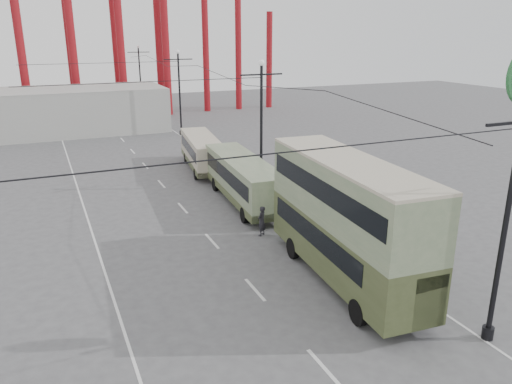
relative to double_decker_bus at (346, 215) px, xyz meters
name	(u,v)px	position (x,y,z in m)	size (l,w,h in m)	color
ground	(319,331)	(-3.13, -3.16, -3.27)	(160.00, 160.00, 0.00)	#4F4F52
road_markings	(171,192)	(-3.99, 16.54, -3.26)	(12.52, 120.00, 0.01)	silver
lamp_post_mid	(261,126)	(2.47, 14.84, 1.41)	(3.20, 0.44, 9.32)	black
lamp_post_far	(180,93)	(2.47, 36.84, 1.41)	(3.20, 0.44, 9.32)	black
lamp_post_distant	(140,77)	(2.47, 58.84, 1.41)	(3.20, 0.44, 9.32)	black
fairground_shed	(66,111)	(-9.13, 43.84, -0.77)	(22.00, 10.00, 5.00)	#A9AAA4
double_decker_bus	(346,215)	(0.00, 0.00, 0.00)	(3.54, 11.03, 5.83)	#3A4424
single_decker_green	(243,178)	(-0.02, 12.28, -1.55)	(3.27, 10.93, 3.05)	#657959
single_decker_cream	(202,151)	(0.07, 21.67, -1.69)	(3.47, 9.23, 2.80)	#B8AD94
pedestrian	(262,221)	(-1.25, 6.51, -2.39)	(0.64, 0.42, 1.75)	black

